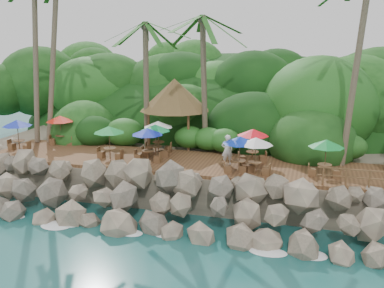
# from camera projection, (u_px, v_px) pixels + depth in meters

# --- Properties ---
(ground) EXTENTS (140.00, 140.00, 0.00)m
(ground) POSITION_uv_depth(u_px,v_px,m) (158.00, 239.00, 21.28)
(ground) COLOR #19514F
(ground) RESTS_ON ground
(land_base) EXTENTS (32.00, 25.20, 2.10)m
(land_base) POSITION_uv_depth(u_px,v_px,m) (225.00, 144.00, 35.97)
(land_base) COLOR gray
(land_base) RESTS_ON ground
(jungle_hill) EXTENTS (44.80, 28.00, 15.40)m
(jungle_hill) POSITION_uv_depth(u_px,v_px,m) (240.00, 137.00, 43.23)
(jungle_hill) COLOR #143811
(jungle_hill) RESTS_ON ground
(seawall) EXTENTS (29.00, 4.00, 2.30)m
(seawall) POSITION_uv_depth(u_px,v_px,m) (171.00, 203.00, 22.87)
(seawall) COLOR gray
(seawall) RESTS_ON ground
(terrace) EXTENTS (26.00, 5.00, 0.20)m
(terrace) POSITION_uv_depth(u_px,v_px,m) (192.00, 163.00, 26.36)
(terrace) COLOR brown
(terrace) RESTS_ON land_base
(jungle_foliage) EXTENTS (44.00, 16.00, 12.00)m
(jungle_foliage) POSITION_uv_depth(u_px,v_px,m) (222.00, 159.00, 35.29)
(jungle_foliage) COLOR #143811
(jungle_foliage) RESTS_ON ground
(foam_line) EXTENTS (25.20, 0.80, 0.06)m
(foam_line) POSITION_uv_depth(u_px,v_px,m) (161.00, 236.00, 21.55)
(foam_line) COLOR white
(foam_line) RESTS_ON ground
(palapa) EXTENTS (4.83, 4.83, 4.60)m
(palapa) POSITION_uv_depth(u_px,v_px,m) (175.00, 95.00, 29.88)
(palapa) COLOR brown
(palapa) RESTS_ON ground
(dining_clusters) EXTENTS (25.51, 4.93, 2.07)m
(dining_clusters) POSITION_uv_depth(u_px,v_px,m) (185.00, 134.00, 26.04)
(dining_clusters) COLOR brown
(dining_clusters) RESTS_ON terrace
(waiter) EXTENTS (0.79, 0.68, 1.85)m
(waiter) POSITION_uv_depth(u_px,v_px,m) (227.00, 150.00, 25.36)
(waiter) COLOR silver
(waiter) RESTS_ON terrace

